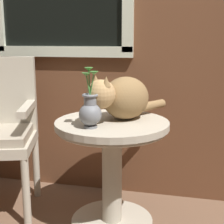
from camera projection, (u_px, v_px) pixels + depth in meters
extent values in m
cube|color=beige|center=(61.00, 52.00, 2.19)|extent=(0.97, 0.03, 0.07)
cylinder|color=#B2A893|center=(112.00, 221.00, 1.90)|extent=(0.47, 0.47, 0.03)
cylinder|color=#B2A893|center=(112.00, 175.00, 1.84)|extent=(0.11, 0.11, 0.55)
cylinder|color=#B2A893|center=(112.00, 124.00, 1.77)|extent=(0.62, 0.62, 0.03)
torus|color=#B2A893|center=(112.00, 129.00, 1.78)|extent=(0.59, 0.59, 0.02)
cylinder|color=#B2A893|center=(26.00, 194.00, 1.82)|extent=(0.04, 0.04, 0.41)
cylinder|color=#B2A893|center=(36.00, 167.00, 2.20)|extent=(0.04, 0.04, 0.41)
cube|color=#B2A893|center=(27.00, 108.00, 1.92)|extent=(0.17, 0.39, 0.04)
ellipsoid|color=olive|center=(126.00, 98.00, 1.79)|extent=(0.35, 0.35, 0.23)
sphere|color=tan|center=(101.00, 94.00, 1.67)|extent=(0.15, 0.15, 0.15)
cone|color=olive|center=(96.00, 80.00, 1.69)|extent=(0.05, 0.05, 0.05)
cone|color=olive|center=(106.00, 82.00, 1.63)|extent=(0.05, 0.05, 0.05)
cylinder|color=olive|center=(149.00, 106.00, 1.94)|extent=(0.18, 0.23, 0.05)
cylinder|color=slate|center=(90.00, 127.00, 1.63)|extent=(0.07, 0.07, 0.01)
ellipsoid|color=slate|center=(90.00, 114.00, 1.62)|extent=(0.11, 0.11, 0.11)
cylinder|color=slate|center=(90.00, 101.00, 1.61)|extent=(0.06, 0.06, 0.05)
torus|color=slate|center=(90.00, 95.00, 1.60)|extent=(0.08, 0.08, 0.01)
cylinder|color=#47893D|center=(89.00, 82.00, 1.60)|extent=(0.02, 0.02, 0.13)
cone|color=#47893D|center=(89.00, 69.00, 1.59)|extent=(0.04, 0.04, 0.02)
cylinder|color=#47893D|center=(92.00, 84.00, 1.58)|extent=(0.03, 0.01, 0.11)
cone|color=#47893D|center=(94.00, 73.00, 1.56)|extent=(0.04, 0.04, 0.02)
cylinder|color=#47893D|center=(88.00, 85.00, 1.59)|extent=(0.02, 0.01, 0.10)
cone|color=#47893D|center=(86.00, 75.00, 1.58)|extent=(0.04, 0.04, 0.02)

